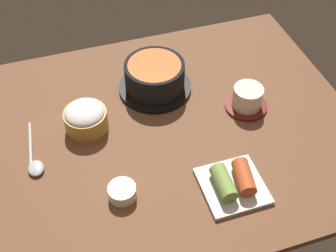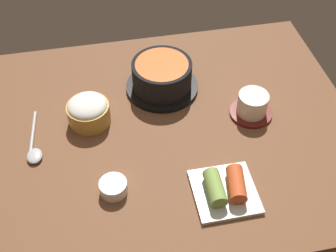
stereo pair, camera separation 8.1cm
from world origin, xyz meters
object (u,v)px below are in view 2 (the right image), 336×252
Objects in this scene: kimchi_plate at (225,188)px; spoon at (34,149)px; tea_cup_with_saucer at (252,105)px; stone_pot at (162,76)px; rice_bowl at (88,111)px; side_bowl_near at (113,187)px.

kimchi_plate reaches higher than spoon.
tea_cup_with_saucer is at bearing 58.78° from kimchi_plate.
stone_pot is 1.84× the size of rice_bowl.
rice_bowl is 41.02cm from tea_cup_with_saucer.
kimchi_plate is (-13.40, -22.12, -1.21)cm from tea_cup_with_saucer.
stone_pot is at bearing 24.75° from spoon.
stone_pot reaches higher than rice_bowl.
rice_bowl reaches higher than side_bowl_near.
stone_pot is 37.46cm from spoon.
stone_pot reaches higher than tea_cup_with_saucer.
rice_bowl is at bearing -157.22° from stone_pot.
kimchi_plate is at bearing -45.32° from rice_bowl.
kimchi_plate is 0.79× the size of spoon.
rice_bowl is (-20.11, -8.45, -0.55)cm from stone_pot.
rice_bowl reaches higher than kimchi_plate.
kimchi_plate is 2.25× the size of side_bowl_near.
stone_pot reaches higher than kimchi_plate.
spoon is at bearing 138.66° from side_bowl_near.
kimchi_plate reaches higher than side_bowl_near.
tea_cup_with_saucer is at bearing -34.06° from stone_pot.
kimchi_plate is at bearing -78.78° from stone_pot.
kimchi_plate is 45.81cm from spoon.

